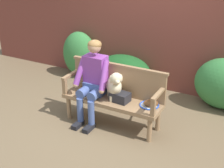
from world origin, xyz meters
name	(u,v)px	position (x,y,z in m)	size (l,w,h in m)	color
ground_plane	(112,124)	(0.00, 0.00, 0.00)	(40.00, 40.00, 0.00)	brown
brick_garden_fence	(156,30)	(0.00, 1.74, 1.10)	(8.00, 0.30, 2.20)	brown
hedge_bush_far_right	(123,71)	(-0.47, 1.34, 0.32)	(1.10, 0.78, 0.64)	#194C1E
hedge_bush_mid_left	(80,54)	(-1.52, 1.41, 0.48)	(0.75, 0.52, 0.96)	#337538
hedge_bush_far_left	(224,84)	(1.41, 1.37, 0.44)	(0.99, 0.65, 0.89)	#337538
garden_bench	(112,103)	(0.00, 0.00, 0.38)	(1.55, 0.46, 0.44)	#93704C
bench_backrest	(118,79)	(0.00, 0.20, 0.70)	(1.59, 0.06, 0.50)	#93704C
bench_armrest_left_end	(68,80)	(-0.74, -0.08, 0.64)	(0.06, 0.46, 0.28)	#93704C
bench_armrest_right_end	(156,100)	(0.74, -0.08, 0.64)	(0.06, 0.46, 0.28)	#93704C
person_seated	(93,79)	(-0.32, -0.01, 0.72)	(0.56, 0.63, 1.31)	black
dog_on_bench	(114,85)	(0.04, 0.01, 0.68)	(0.40, 0.44, 0.48)	beige
tennis_racket	(150,104)	(0.58, 0.09, 0.45)	(0.34, 0.58, 0.03)	blue
baseball_glove	(151,103)	(0.60, 0.07, 0.49)	(0.22, 0.17, 0.09)	brown
sports_bag	(120,97)	(0.14, -0.01, 0.51)	(0.28, 0.20, 0.14)	#232328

